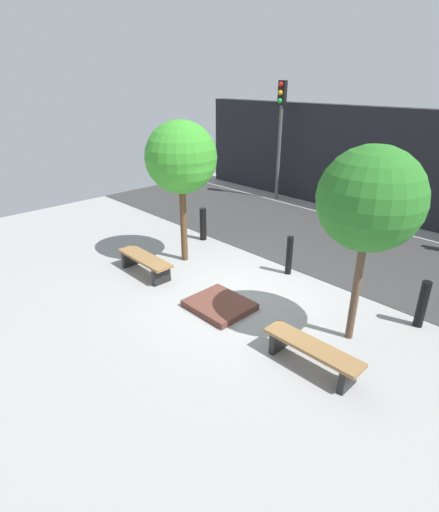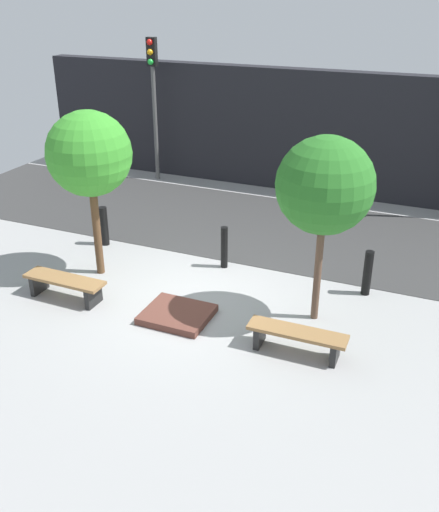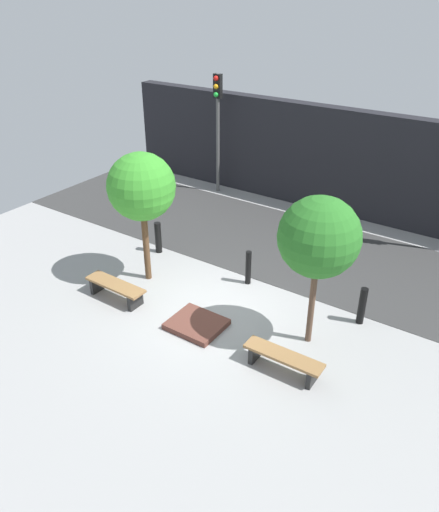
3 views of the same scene
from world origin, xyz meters
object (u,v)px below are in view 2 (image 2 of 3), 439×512
at_px(bench_left, 65,284).
at_px(bench_right, 297,337).
at_px(bollard_far_left, 104,226).
at_px(planter_bed, 177,314).
at_px(tree_behind_left_bench, 89,155).
at_px(tree_behind_right_bench, 325,186).
at_px(traffic_light_west, 153,85).
at_px(bollard_left, 224,247).
at_px(bollard_center, 367,273).

xyz_separation_m(bench_left, bench_right, (4.56, -0.00, -0.01)).
bearing_deg(bollard_far_left, planter_bed, -36.65).
xyz_separation_m(planter_bed, tree_behind_left_bench, (-2.28, 0.98, 2.46)).
bearing_deg(tree_behind_right_bench, traffic_light_west, 137.15).
distance_m(bench_right, bollard_left, 3.33).
bearing_deg(bollard_center, tree_behind_right_bench, -119.33).
bearing_deg(bollard_center, bench_left, -155.33).
distance_m(bollard_center, traffic_light_west, 8.95).
bearing_deg(planter_bed, bench_right, -5.01).
height_order(bollard_left, bollard_center, bollard_left).
distance_m(bench_right, tree_behind_left_bench, 5.21).
xyz_separation_m(bench_left, tree_behind_right_bench, (4.56, 1.18, 2.19)).
bearing_deg(bench_right, traffic_light_west, 131.46).
distance_m(planter_bed, tree_behind_left_bench, 3.49).
distance_m(bench_left, planter_bed, 2.30).
xyz_separation_m(bollard_far_left, bollard_left, (2.98, 0.00, 0.00)).
relative_size(bench_right, bollard_left, 1.78).
height_order(bench_right, traffic_light_west, traffic_light_west).
bearing_deg(bollard_left, bench_right, -46.64).
height_order(planter_bed, tree_behind_left_bench, tree_behind_left_bench).
xyz_separation_m(tree_behind_left_bench, bollard_left, (2.28, 1.24, -2.06)).
relative_size(planter_bed, tree_behind_right_bench, 0.36).
bearing_deg(tree_behind_right_bench, planter_bed, -156.84).
distance_m(tree_behind_left_bench, bollard_far_left, 2.51).
distance_m(bench_left, traffic_light_west, 7.86).
relative_size(planter_bed, bollard_far_left, 1.30).
bearing_deg(bench_left, traffic_light_west, 105.58).
relative_size(planter_bed, bollard_center, 1.30).
bearing_deg(tree_behind_left_bench, bollard_left, 28.52).
height_order(bench_right, tree_behind_right_bench, tree_behind_right_bench).
height_order(bench_left, bollard_left, bollard_left).
relative_size(bench_right, bollard_center, 1.79).
height_order(bollard_left, traffic_light_west, traffic_light_west).
bearing_deg(bench_left, tree_behind_right_bench, 15.04).
xyz_separation_m(planter_bed, bollard_left, (0.00, 2.22, 0.39)).
height_order(planter_bed, bollard_far_left, bollard_far_left).
relative_size(bench_right, traffic_light_west, 0.40).
height_order(planter_bed, traffic_light_west, traffic_light_west).
relative_size(tree_behind_left_bench, tree_behind_right_bench, 1.01).
height_order(bollard_far_left, bollard_left, bollard_left).
height_order(bench_right, bollard_center, bollard_center).
bearing_deg(tree_behind_right_bench, bench_right, -90.00).
bearing_deg(tree_behind_left_bench, planter_bed, -23.16).
distance_m(bench_right, bollard_center, 2.52).
bearing_deg(tree_behind_right_bench, bench_left, -165.55).
distance_m(tree_behind_right_bench, bollard_center, 2.49).
bearing_deg(tree_behind_right_bench, bollard_center, 60.67).
bearing_deg(bench_left, bollard_left, 47.23).
xyz_separation_m(tree_behind_left_bench, bollard_far_left, (-0.70, 1.24, -2.07)).
bearing_deg(bench_right, bollard_far_left, 154.74).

